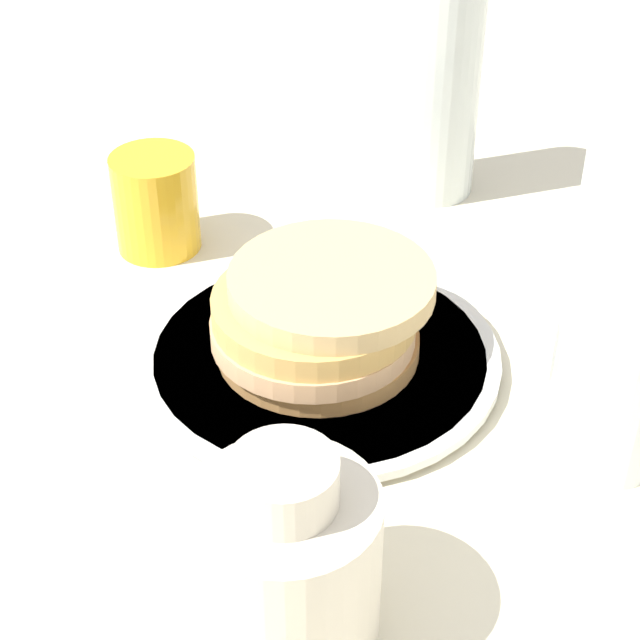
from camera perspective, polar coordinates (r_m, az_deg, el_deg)
ground_plane at (r=0.75m, az=-2.50°, el=-3.16°), size 4.00×4.00×0.00m
plate at (r=0.76m, az=0.00°, el=-2.00°), size 0.26×0.26×0.01m
pancake_stack at (r=0.74m, az=-0.04°, el=0.28°), size 0.15×0.15×0.06m
juice_glass at (r=0.88m, az=-8.75°, el=6.20°), size 0.07×0.07×0.08m
cream_jug at (r=0.57m, az=-1.83°, el=-12.62°), size 0.10×0.10×0.12m
water_bottle_mid at (r=0.65m, az=16.00°, el=0.34°), size 0.08×0.08×0.23m
water_bottle_far at (r=0.94m, az=6.23°, el=12.20°), size 0.07×0.07×0.21m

